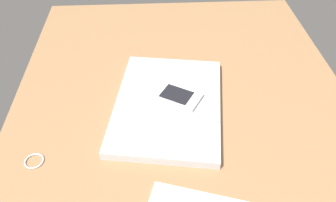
{
  "coord_description": "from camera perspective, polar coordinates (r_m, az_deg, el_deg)",
  "views": [
    {
      "loc": [
        51.35,
        -6.89,
        58.09
      ],
      "look_at": [
        -7.58,
        -3.61,
        5.0
      ],
      "focal_mm": 37.38,
      "sensor_mm": 36.0,
      "label": 1
    }
  ],
  "objects": [
    {
      "name": "key_ring",
      "position": [
        0.75,
        -20.99,
        -9.13
      ],
      "size": [
        3.85,
        3.85,
        0.36
      ],
      "primitive_type": "torus",
      "color": "silver",
      "rests_on": "desk_surface"
    },
    {
      "name": "desk_surface",
      "position": [
        0.77,
        3.02,
        -5.63
      ],
      "size": [
        120.0,
        80.0,
        3.0
      ],
      "primitive_type": "cube",
      "color": "olive",
      "rests_on": "ground"
    },
    {
      "name": "laptop_closed",
      "position": [
        0.8,
        -0.0,
        -0.55
      ],
      "size": [
        36.45,
        28.6,
        1.93
      ],
      "primitive_type": "cube",
      "rotation": [
        0.0,
        0.0,
        -0.16
      ],
      "color": "#B7BABC",
      "rests_on": "desk_surface"
    },
    {
      "name": "cell_phone_on_laptop",
      "position": [
        0.8,
        1.4,
        0.86
      ],
      "size": [
        10.94,
        12.51,
        0.97
      ],
      "color": "silver",
      "rests_on": "laptop_closed"
    }
  ]
}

